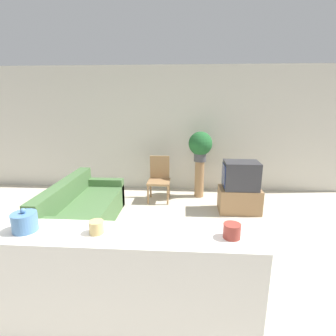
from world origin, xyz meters
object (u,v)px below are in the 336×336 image
potted_plant (200,145)px  decorative_bowl (25,222)px  wooden_chair (159,177)px  television (241,175)px  couch (82,211)px

potted_plant → decorative_bowl: (-1.60, -3.41, -0.08)m
decorative_bowl → wooden_chair: bearing=76.3°
television → couch: bearing=-163.6°
wooden_chair → potted_plant: bearing=15.2°
wooden_chair → potted_plant: potted_plant is taller
wooden_chair → decorative_bowl: 3.33m
television → potted_plant: size_ratio=1.01×
couch → potted_plant: bearing=37.7°
couch → television: size_ratio=3.07×
potted_plant → decorative_bowl: bearing=-115.1°
television → decorative_bowl: (-2.29, -2.69, 0.34)m
decorative_bowl → television: bearing=49.6°
television → potted_plant: 1.08m
couch → television: (2.62, 0.77, 0.43)m
potted_plant → television: bearing=-46.2°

